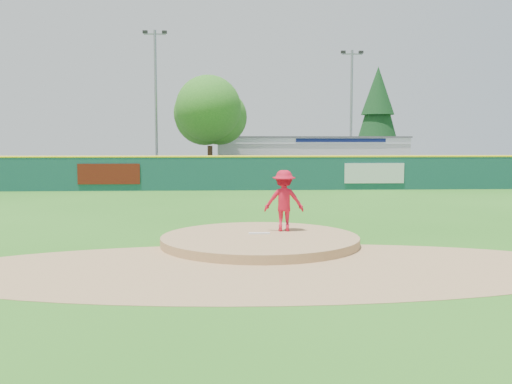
{
  "coord_description": "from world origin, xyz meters",
  "views": [
    {
      "loc": [
        -0.98,
        -15.66,
        2.85
      ],
      "look_at": [
        0.0,
        2.0,
        1.3
      ],
      "focal_mm": 40.0,
      "sensor_mm": 36.0,
      "label": 1
    }
  ],
  "objects": [
    {
      "name": "conifer_tree",
      "position": [
        13.0,
        36.0,
        5.54
      ],
      "size": [
        4.4,
        4.4,
        9.5
      ],
      "color": "#382314",
      "rests_on": "ground"
    },
    {
      "name": "parking_lot",
      "position": [
        0.0,
        27.0,
        0.01
      ],
      "size": [
        44.0,
        16.0,
        0.02
      ],
      "primitive_type": "cube",
      "color": "#38383A",
      "rests_on": "ground"
    },
    {
      "name": "pitching_rubber",
      "position": [
        0.0,
        0.3,
        0.27
      ],
      "size": [
        0.6,
        0.15,
        0.04
      ],
      "primitive_type": "cube",
      "color": "white",
      "rests_on": "pitchers_mound"
    },
    {
      "name": "playground_slide",
      "position": [
        -11.59,
        23.4,
        0.77
      ],
      "size": [
        0.98,
        2.76,
        1.52
      ],
      "color": "#172FC3",
      "rests_on": "ground"
    },
    {
      "name": "outfield_fence",
      "position": [
        0.0,
        18.0,
        1.09
      ],
      "size": [
        40.0,
        0.14,
        2.07
      ],
      "color": "#14443E",
      "rests_on": "ground"
    },
    {
      "name": "pitcher",
      "position": [
        0.76,
        0.85,
        1.14
      ],
      "size": [
        1.2,
        0.74,
        1.79
      ],
      "primitive_type": "imported",
      "rotation": [
        0.0,
        0.0,
        3.07
      ],
      "color": "red",
      "rests_on": "pitchers_mound"
    },
    {
      "name": "van",
      "position": [
        1.47,
        24.68,
        0.7
      ],
      "size": [
        5.23,
        3.19,
        1.36
      ],
      "primitive_type": "imported",
      "rotation": [
        0.0,
        0.0,
        1.37
      ],
      "color": "silver",
      "rests_on": "parking_lot"
    },
    {
      "name": "light_pole_left",
      "position": [
        -6.0,
        27.0,
        6.05
      ],
      "size": [
        1.75,
        0.25,
        11.0
      ],
      "color": "gray",
      "rests_on": "ground"
    },
    {
      "name": "pool_building_grp",
      "position": [
        6.0,
        31.99,
        1.66
      ],
      "size": [
        15.2,
        8.2,
        3.31
      ],
      "color": "silver",
      "rests_on": "ground"
    },
    {
      "name": "pitchers_mound",
      "position": [
        0.0,
        0.0,
        0.0
      ],
      "size": [
        5.5,
        5.5,
        0.5
      ],
      "primitive_type": "cylinder",
      "color": "#9E774C",
      "rests_on": "ground"
    },
    {
      "name": "deciduous_tree",
      "position": [
        -2.0,
        25.0,
        4.55
      ],
      "size": [
        5.6,
        5.6,
        7.36
      ],
      "color": "#382314",
      "rests_on": "ground"
    },
    {
      "name": "infield_dirt_arc",
      "position": [
        0.0,
        -3.0,
        0.01
      ],
      "size": [
        15.4,
        15.4,
        0.01
      ],
      "primitive_type": "cylinder",
      "color": "#9E774C",
      "rests_on": "ground"
    },
    {
      "name": "fence_banners",
      "position": [
        0.13,
        17.92,
        1.0
      ],
      "size": [
        19.3,
        0.04,
        1.2
      ],
      "color": "#5D170D",
      "rests_on": "ground"
    },
    {
      "name": "light_pole_right",
      "position": [
        9.0,
        29.0,
        5.54
      ],
      "size": [
        1.75,
        0.25,
        10.0
      ],
      "color": "gray",
      "rests_on": "ground"
    },
    {
      "name": "ground",
      "position": [
        0.0,
        0.0,
        0.0
      ],
      "size": [
        120.0,
        120.0,
        0.0
      ],
      "primitive_type": "plane",
      "color": "#286B19",
      "rests_on": "ground"
    }
  ]
}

